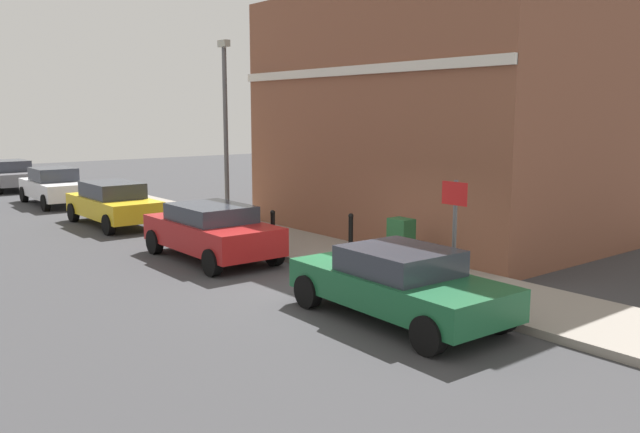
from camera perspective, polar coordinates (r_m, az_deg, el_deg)
The scene contains 13 objects.
ground at distance 13.98m, azimuth 1.36°, elevation -6.35°, with size 80.00×80.00×0.00m, color #38383A.
sidewalk at distance 19.80m, azimuth -5.54°, elevation -1.58°, with size 2.52×30.00×0.15m, color gray.
corner_building at distance 20.74m, azimuth 11.24°, elevation 8.43°, with size 8.03×10.14×7.10m.
car_green at distance 11.92m, azimuth 6.81°, elevation -5.67°, with size 2.05×4.30×1.32m.
car_red at distance 16.86m, azimuth -9.38°, elevation -1.19°, with size 1.95×4.20×1.41m.
car_yellow at distance 22.71m, azimuth -17.47°, elevation 1.14°, with size 1.81×4.29×1.43m.
car_white at distance 28.62m, azimuth -22.02°, elevation 2.46°, with size 1.90×4.38×1.49m.
car_grey at distance 34.99m, azimuth -25.35°, elevation 3.29°, with size 2.04×4.27×1.42m.
utility_cabinet at distance 15.27m, azimuth 7.01°, elevation -2.47°, with size 0.46×0.61×1.15m.
bollard_near_cabinet at distance 16.65m, azimuth 2.68°, elevation -1.37°, with size 0.14×0.14×1.04m.
bollard_far_kerb at distance 17.22m, azimuth -4.10°, elevation -1.03°, with size 0.14×0.14×1.04m.
street_sign at distance 12.66m, azimuth 11.56°, elevation -0.45°, with size 0.08×0.60×2.30m.
lamppost at distance 20.81m, azimuth -8.17°, elevation 7.83°, with size 0.20×0.44×5.72m.
Camera 1 is at (-8.69, -10.31, 3.71)m, focal length 36.97 mm.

